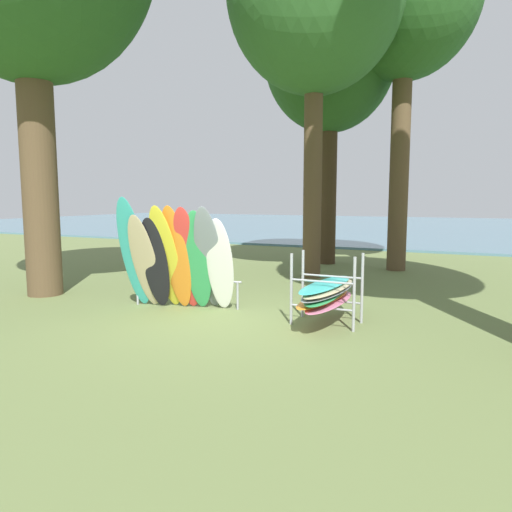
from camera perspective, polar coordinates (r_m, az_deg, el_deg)
The scene contains 5 objects.
ground_plane at distance 8.53m, azimuth -3.66°, elevation -8.00°, with size 80.00×80.00×0.00m, color olive.
lake_water at distance 38.43m, azimuth 18.99°, elevation 3.35°, with size 80.00×36.00×0.10m, color slate.
tree_far_right_back at distance 16.80m, azimuth 8.83°, elevation 22.36°, with size 4.25×4.25×9.22m.
leaning_board_pile at distance 9.40m, azimuth -9.56°, elevation -0.47°, with size 2.36×1.48×2.23m.
board_storage_rack at distance 8.43m, azimuth 8.51°, elevation -4.40°, with size 1.15×2.13×1.25m.
Camera 1 is at (3.95, -7.24, 2.20)m, focal length 33.42 mm.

